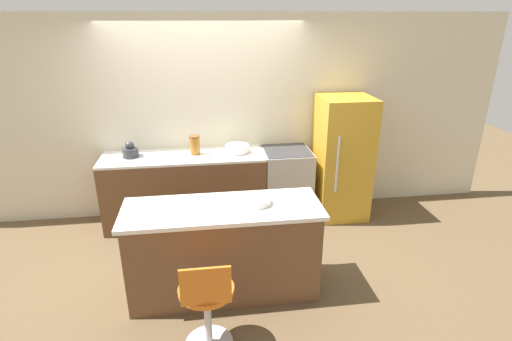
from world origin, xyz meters
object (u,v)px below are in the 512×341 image
object	(u,v)px
mixing_bowl	(237,148)
oven_range	(286,183)
stool_chair	(207,306)
kettle	(130,151)
refrigerator	(341,158)

from	to	relation	value
mixing_bowl	oven_range	bearing A→B (deg)	-2.88
stool_chair	kettle	size ratio (longest dim) A/B	4.55
stool_chair	kettle	world-z (taller)	kettle
refrigerator	kettle	world-z (taller)	refrigerator
oven_range	refrigerator	size ratio (longest dim) A/B	0.58
kettle	stool_chair	bearing A→B (deg)	-69.08
stool_chair	oven_range	bearing A→B (deg)	63.45
kettle	mixing_bowl	distance (m)	1.32
refrigerator	mixing_bowl	world-z (taller)	refrigerator
refrigerator	stool_chair	distance (m)	2.87
oven_range	mixing_bowl	world-z (taller)	mixing_bowl
kettle	oven_range	bearing A→B (deg)	-0.95
refrigerator	mixing_bowl	distance (m)	1.38
stool_chair	kettle	xyz separation A→B (m)	(-0.86, 2.25, 0.58)
oven_range	kettle	size ratio (longest dim) A/B	4.75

